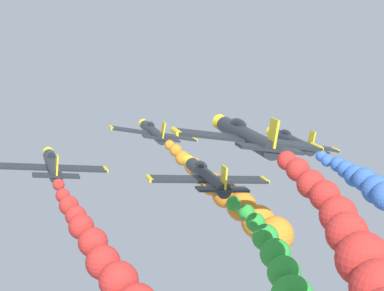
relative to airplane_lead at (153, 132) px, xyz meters
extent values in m
cylinder|color=#23282D|center=(-0.01, -0.18, -0.03)|extent=(1.28, 9.00, 1.28)
cone|color=yellow|center=(-0.01, 4.92, -0.03)|extent=(1.22, 1.20, 1.22)
cube|color=#23282D|center=(-0.02, -0.58, -0.13)|extent=(9.08, 1.90, 1.86)
cylinder|color=yellow|center=(-4.55, -0.58, 0.71)|extent=(0.42, 1.40, 0.42)
cylinder|color=yellow|center=(4.50, -0.58, -0.97)|extent=(0.42, 1.40, 0.42)
cube|color=#23282D|center=(0.00, -4.18, 0.02)|extent=(3.77, 1.20, 0.87)
cube|color=yellow|center=(0.17, -4.28, 0.92)|extent=(0.43, 1.10, 1.60)
ellipsoid|color=black|center=(0.08, 1.62, 0.46)|extent=(0.91, 2.20, 0.83)
sphere|color=orange|center=(0.09, -7.54, 0.00)|extent=(0.99, 0.99, 0.99)
sphere|color=orange|center=(0.14, -9.91, -0.05)|extent=(1.17, 1.17, 1.17)
sphere|color=orange|center=(0.21, -12.27, -0.31)|extent=(1.36, 1.36, 1.36)
sphere|color=orange|center=(0.57, -14.63, -0.51)|extent=(1.55, 1.55, 1.55)
sphere|color=orange|center=(0.57, -17.00, -0.71)|extent=(1.75, 1.75, 1.75)
sphere|color=orange|center=(0.92, -19.36, -1.00)|extent=(1.94, 1.94, 1.94)
sphere|color=orange|center=(1.36, -21.72, -1.32)|extent=(2.15, 2.15, 2.15)
sphere|color=orange|center=(1.91, -24.09, -1.65)|extent=(2.32, 2.32, 2.32)
sphere|color=orange|center=(2.42, -26.45, -2.20)|extent=(2.54, 2.54, 2.54)
sphere|color=orange|center=(2.83, -28.81, -2.51)|extent=(2.72, 2.72, 2.72)
cylinder|color=#23282D|center=(-11.51, -12.37, -0.27)|extent=(1.20, 9.00, 1.20)
cone|color=yellow|center=(-11.51, -7.27, -0.27)|extent=(1.14, 1.20, 1.14)
cube|color=#23282D|center=(-11.52, -12.77, -0.37)|extent=(9.18, 1.90, 1.06)
cylinder|color=yellow|center=(-6.94, -12.77, -0.81)|extent=(0.39, 1.40, 0.39)
cube|color=#23282D|center=(-11.50, -16.37, -0.22)|extent=(3.80, 1.20, 0.54)
cube|color=yellow|center=(-11.42, -16.47, 0.69)|extent=(0.29, 1.10, 1.61)
ellipsoid|color=black|center=(-11.46, -10.57, 0.22)|extent=(0.86, 2.20, 0.77)
sphere|color=red|center=(-11.54, -19.43, -0.21)|extent=(0.94, 0.94, 0.94)
sphere|color=red|center=(-11.41, -21.48, -0.54)|extent=(1.09, 1.09, 1.09)
sphere|color=red|center=(-11.15, -23.54, -0.76)|extent=(1.45, 1.45, 1.45)
sphere|color=red|center=(-10.87, -25.59, -0.96)|extent=(1.51, 1.51, 1.51)
sphere|color=red|center=(-10.71, -27.65, -1.12)|extent=(1.76, 1.76, 1.76)
sphere|color=red|center=(-10.20, -29.70, -1.59)|extent=(1.98, 1.98, 1.98)
sphere|color=red|center=(-9.84, -31.76, -2.24)|extent=(2.24, 2.24, 2.24)
sphere|color=red|center=(-9.19, -33.81, -2.73)|extent=(2.45, 2.45, 2.45)
cylinder|color=#23282D|center=(11.59, -10.61, 0.36)|extent=(1.30, 9.00, 1.30)
cone|color=yellow|center=(11.59, -5.51, 0.36)|extent=(1.23, 1.20, 1.23)
cube|color=#23282D|center=(11.57, -11.01, 0.26)|extent=(9.05, 1.90, 2.01)
cylinder|color=yellow|center=(7.07, -11.01, 1.18)|extent=(0.42, 1.40, 0.42)
cylinder|color=yellow|center=(16.08, -11.01, -0.65)|extent=(0.42, 1.40, 0.42)
cube|color=#23282D|center=(11.60, -14.61, 0.41)|extent=(3.76, 1.20, 0.93)
cube|color=yellow|center=(11.79, -14.71, 1.31)|extent=(0.46, 1.10, 1.60)
ellipsoid|color=black|center=(11.69, -8.81, 0.85)|extent=(0.92, 2.20, 0.85)
sphere|color=blue|center=(11.65, -17.22, 0.31)|extent=(1.03, 1.03, 1.03)
sphere|color=blue|center=(11.44, -18.84, 0.23)|extent=(1.05, 1.05, 1.05)
sphere|color=blue|center=(11.69, -20.46, 0.27)|extent=(1.34, 1.34, 1.34)
sphere|color=blue|center=(11.59, -22.08, 0.20)|extent=(1.47, 1.47, 1.47)
sphere|color=blue|center=(11.61, -23.70, 0.04)|extent=(1.81, 1.81, 1.81)
sphere|color=blue|center=(11.60, -25.31, 0.14)|extent=(1.91, 1.91, 1.91)
sphere|color=blue|center=(11.71, -26.93, -0.25)|extent=(2.26, 2.26, 2.26)
cylinder|color=#23282D|center=(-0.47, -22.75, 0.51)|extent=(1.18, 9.00, 1.18)
cone|color=yellow|center=(-0.47, -17.65, 0.51)|extent=(1.12, 1.20, 1.12)
cube|color=#23282D|center=(-0.48, -23.15, 0.41)|extent=(9.19, 1.90, 0.87)
cylinder|color=yellow|center=(-5.06, -23.15, 0.76)|extent=(0.39, 1.40, 0.39)
cylinder|color=yellow|center=(4.11, -23.15, 0.06)|extent=(0.39, 1.40, 0.39)
cube|color=#23282D|center=(-0.47, -26.75, 0.56)|extent=(3.80, 1.20, 0.47)
cube|color=yellow|center=(-0.40, -26.85, 1.47)|extent=(0.26, 1.10, 1.61)
ellipsoid|color=black|center=(-0.43, -20.95, 1.00)|extent=(0.85, 2.20, 0.76)
sphere|color=green|center=(-0.65, -29.88, 0.37)|extent=(1.03, 1.03, 1.03)
sphere|color=green|center=(-0.47, -32.01, 0.35)|extent=(1.11, 1.11, 1.11)
sphere|color=green|center=(-0.60, -34.14, 0.35)|extent=(1.23, 1.23, 1.23)
sphere|color=green|center=(-0.75, -36.27, 0.10)|extent=(1.62, 1.62, 1.62)
sphere|color=green|center=(-0.94, -38.40, -0.16)|extent=(1.78, 1.78, 1.78)
sphere|color=green|center=(-1.28, -40.53, -0.43)|extent=(1.84, 1.84, 1.84)
cylinder|color=#23282D|center=(-0.98, -33.25, 5.63)|extent=(1.26, 9.00, 1.26)
cone|color=yellow|center=(-0.98, -28.15, 5.63)|extent=(1.19, 1.20, 1.19)
cube|color=#23282D|center=(-1.00, -33.65, 5.53)|extent=(9.12, 1.90, 1.59)
cylinder|color=yellow|center=(-5.54, -33.65, 6.24)|extent=(0.41, 1.40, 0.41)
cylinder|color=yellow|center=(3.55, -33.65, 4.83)|extent=(0.41, 1.40, 0.41)
cube|color=#23282D|center=(-0.98, -37.25, 5.68)|extent=(3.78, 1.20, 0.76)
cube|color=yellow|center=(-0.84, -37.35, 6.59)|extent=(0.38, 1.10, 1.60)
ellipsoid|color=black|center=(-0.91, -31.45, 6.12)|extent=(0.90, 2.20, 0.81)
sphere|color=red|center=(-1.06, -39.99, 5.59)|extent=(1.05, 1.05, 1.05)
sphere|color=red|center=(-1.17, -41.74, 5.51)|extent=(1.22, 1.22, 1.22)
sphere|color=red|center=(-1.22, -43.48, 5.20)|extent=(1.42, 1.42, 1.42)
sphere|color=red|center=(-1.32, -45.22, 5.10)|extent=(1.44, 1.44, 1.44)
sphere|color=red|center=(-1.48, -46.96, 4.70)|extent=(1.71, 1.71, 1.71)
sphere|color=red|center=(-1.93, -48.70, 4.48)|extent=(1.80, 1.80, 1.80)
sphere|color=red|center=(-2.11, -50.45, 3.99)|extent=(2.21, 2.21, 2.21)
sphere|color=red|center=(-2.33, -52.19, 3.49)|extent=(2.27, 2.27, 2.27)
camera|label=1|loc=(-15.38, -74.49, 13.96)|focal=67.36mm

